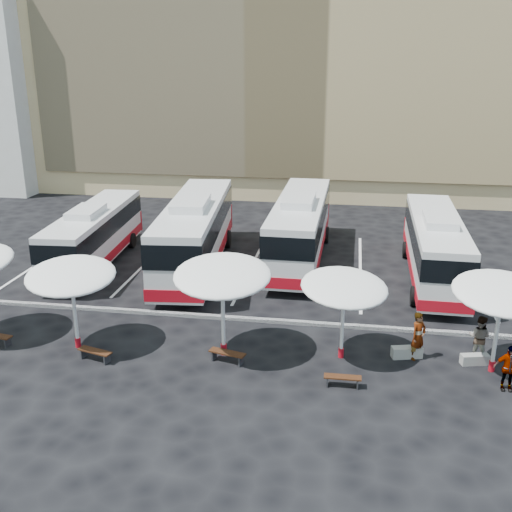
# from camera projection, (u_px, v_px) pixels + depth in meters

# --- Properties ---
(ground) EXTENTS (120.00, 120.00, 0.00)m
(ground) POSITION_uv_depth(u_px,v_px,m) (223.00, 324.00, 26.28)
(ground) COLOR black
(ground) RESTS_ON ground
(sandstone_building) EXTENTS (42.00, 18.25, 29.60)m
(sandstone_building) POSITION_uv_depth(u_px,v_px,m) (298.00, 37.00, 52.04)
(sandstone_building) COLOR tan
(sandstone_building) RESTS_ON ground
(curb_divider) EXTENTS (34.00, 0.25, 0.15)m
(curb_divider) POSITION_uv_depth(u_px,v_px,m) (225.00, 318.00, 26.72)
(curb_divider) COLOR black
(curb_divider) RESTS_ON ground
(bay_lines) EXTENTS (24.15, 12.00, 0.01)m
(bay_lines) POSITION_uv_depth(u_px,v_px,m) (253.00, 264.00, 33.76)
(bay_lines) COLOR white
(bay_lines) RESTS_ON ground
(bus_0) EXTENTS (3.06, 10.98, 3.44)m
(bus_0) POSITION_uv_depth(u_px,v_px,m) (94.00, 234.00, 33.26)
(bus_0) COLOR silver
(bus_0) RESTS_ON ground
(bus_1) EXTENTS (4.00, 13.14, 4.10)m
(bus_1) POSITION_uv_depth(u_px,v_px,m) (195.00, 231.00, 32.58)
(bus_1) COLOR silver
(bus_1) RESTS_ON ground
(bus_2) EXTENTS (3.00, 12.42, 3.93)m
(bus_2) POSITION_uv_depth(u_px,v_px,m) (300.00, 226.00, 33.85)
(bus_2) COLOR silver
(bus_2) RESTS_ON ground
(bus_3) EXTENTS (2.85, 11.52, 3.64)m
(bus_3) POSITION_uv_depth(u_px,v_px,m) (435.00, 245.00, 30.96)
(bus_3) COLOR silver
(bus_3) RESTS_ON ground
(sunshade_1) EXTENTS (4.43, 4.46, 3.62)m
(sunshade_1) POSITION_uv_depth(u_px,v_px,m) (71.00, 276.00, 23.21)
(sunshade_1) COLOR silver
(sunshade_1) RESTS_ON ground
(sunshade_2) EXTENTS (4.05, 4.09, 3.90)m
(sunshade_2) POSITION_uv_depth(u_px,v_px,m) (222.00, 276.00, 22.56)
(sunshade_2) COLOR silver
(sunshade_2) RESTS_ON ground
(sunshade_3) EXTENTS (4.36, 4.38, 3.44)m
(sunshade_3) POSITION_uv_depth(u_px,v_px,m) (344.00, 288.00, 22.45)
(sunshade_3) COLOR silver
(sunshade_3) RESTS_ON ground
(sunshade_4) EXTENTS (3.92, 3.96, 3.68)m
(sunshade_4) POSITION_uv_depth(u_px,v_px,m) (502.00, 293.00, 21.36)
(sunshade_4) COLOR silver
(sunshade_4) RESTS_ON ground
(wood_bench_1) EXTENTS (1.45, 0.74, 0.43)m
(wood_bench_1) POSITION_uv_depth(u_px,v_px,m) (95.00, 353.00, 23.03)
(wood_bench_1) COLOR black
(wood_bench_1) RESTS_ON ground
(wood_bench_2) EXTENTS (1.48, 0.73, 0.44)m
(wood_bench_2) POSITION_uv_depth(u_px,v_px,m) (227.00, 354.00, 22.89)
(wood_bench_2) COLOR black
(wood_bench_2) RESTS_ON ground
(wood_bench_3) EXTENTS (1.33, 0.37, 0.41)m
(wood_bench_3) POSITION_uv_depth(u_px,v_px,m) (343.00, 379.00, 21.22)
(wood_bench_3) COLOR black
(wood_bench_3) RESTS_ON ground
(conc_bench_0) EXTENTS (1.24, 0.67, 0.44)m
(conc_bench_0) POSITION_uv_depth(u_px,v_px,m) (407.00, 352.00, 23.30)
(conc_bench_0) COLOR gray
(conc_bench_0) RESTS_ON ground
(conc_bench_1) EXTENTS (1.11, 0.60, 0.40)m
(conc_bench_1) POSITION_uv_depth(u_px,v_px,m) (475.00, 359.00, 22.81)
(conc_bench_1) COLOR gray
(conc_bench_1) RESTS_ON ground
(passenger_0) EXTENTS (0.83, 0.82, 1.93)m
(passenger_0) POSITION_uv_depth(u_px,v_px,m) (418.00, 336.00, 22.96)
(passenger_0) COLOR black
(passenger_0) RESTS_ON ground
(passenger_1) EXTENTS (1.06, 0.97, 1.77)m
(passenger_1) POSITION_uv_depth(u_px,v_px,m) (480.00, 338.00, 23.02)
(passenger_1) COLOR black
(passenger_1) RESTS_ON ground
(passenger_2) EXTENTS (1.01, 0.44, 1.70)m
(passenger_2) POSITION_uv_depth(u_px,v_px,m) (508.00, 368.00, 20.86)
(passenger_2) COLOR black
(passenger_2) RESTS_ON ground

